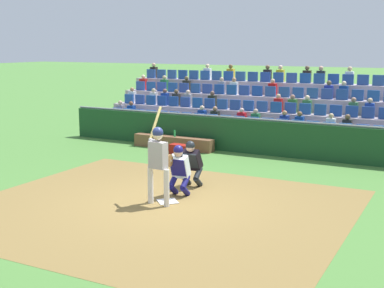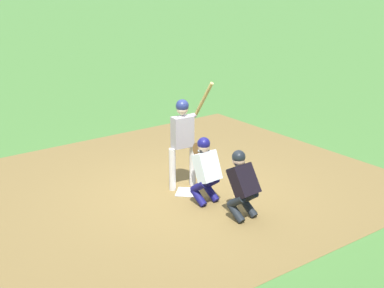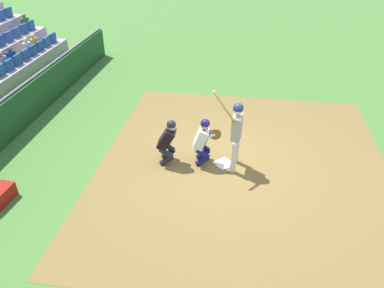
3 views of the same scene
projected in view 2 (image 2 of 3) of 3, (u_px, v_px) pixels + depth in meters
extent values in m
plane|color=#487C35|center=(188.00, 193.00, 10.79)|extent=(160.00, 160.00, 0.00)
cube|color=olive|center=(173.00, 185.00, 11.18)|extent=(8.54, 7.52, 0.01)
cube|color=white|center=(188.00, 192.00, 10.79)|extent=(0.62, 0.62, 0.02)
cylinder|color=silver|center=(172.00, 170.00, 10.80)|extent=(0.14, 0.14, 0.87)
cylinder|color=silver|center=(193.00, 165.00, 11.02)|extent=(0.14, 0.14, 0.87)
cube|color=#9F979B|center=(182.00, 132.00, 10.67)|extent=(0.44, 0.26, 0.62)
sphere|color=beige|center=(182.00, 109.00, 10.53)|extent=(0.22, 0.22, 0.22)
sphere|color=navy|center=(182.00, 106.00, 10.51)|extent=(0.25, 0.25, 0.25)
cylinder|color=#9F979B|center=(185.00, 117.00, 10.58)|extent=(0.46, 0.18, 0.14)
cylinder|color=#9F979B|center=(193.00, 116.00, 10.66)|extent=(0.17, 0.16, 0.13)
cylinder|color=tan|center=(203.00, 99.00, 10.36)|extent=(0.07, 0.55, 0.75)
sphere|color=black|center=(196.00, 115.00, 10.66)|extent=(0.06, 0.06, 0.06)
cylinder|color=navy|center=(199.00, 197.00, 10.22)|extent=(0.17, 0.39, 0.34)
cylinder|color=navy|center=(199.00, 187.00, 10.15)|extent=(0.17, 0.39, 0.33)
cylinder|color=navy|center=(211.00, 193.00, 10.42)|extent=(0.17, 0.39, 0.34)
cylinder|color=navy|center=(211.00, 182.00, 10.35)|extent=(0.17, 0.39, 0.33)
cube|color=white|center=(207.00, 167.00, 10.09)|extent=(0.46, 0.45, 0.60)
cube|color=navy|center=(203.00, 165.00, 10.18)|extent=(0.40, 0.24, 0.45)
sphere|color=tan|center=(204.00, 147.00, 10.05)|extent=(0.22, 0.22, 0.22)
cube|color=black|center=(204.00, 147.00, 10.05)|extent=(0.21, 0.12, 0.20)
sphere|color=navy|center=(204.00, 144.00, 10.03)|extent=(0.24, 0.24, 0.24)
cylinder|color=brown|center=(199.00, 150.00, 10.35)|extent=(0.10, 0.31, 0.30)
cylinder|color=white|center=(207.00, 155.00, 10.27)|extent=(0.19, 0.40, 0.22)
cylinder|color=black|center=(236.00, 213.00, 9.58)|extent=(0.17, 0.39, 0.34)
cylinder|color=black|center=(236.00, 201.00, 9.51)|extent=(0.17, 0.39, 0.33)
cylinder|color=black|center=(249.00, 208.00, 9.78)|extent=(0.17, 0.39, 0.34)
cylinder|color=black|center=(249.00, 197.00, 9.71)|extent=(0.17, 0.39, 0.33)
cube|color=black|center=(244.00, 181.00, 9.50)|extent=(0.46, 0.52, 0.60)
cube|color=black|center=(239.00, 179.00, 9.58)|extent=(0.40, 0.31, 0.42)
sphere|color=#D4A289|center=(239.00, 160.00, 9.49)|extent=(0.22, 0.22, 0.22)
cube|color=black|center=(239.00, 160.00, 9.49)|extent=(0.21, 0.15, 0.19)
sphere|color=black|center=(239.00, 157.00, 9.47)|extent=(0.24, 0.24, 0.24)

